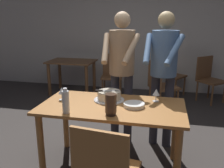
{
  "coord_description": "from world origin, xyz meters",
  "views": [
    {
      "loc": [
        0.52,
        -2.34,
        1.64
      ],
      "look_at": [
        -0.07,
        0.29,
        0.9
      ],
      "focal_mm": 38.54,
      "sensor_mm": 36.0,
      "label": 1
    }
  ],
  "objects": [
    {
      "name": "background_chair_0",
      "position": [
        0.47,
        1.93,
        0.49
      ],
      "size": [
        0.61,
        0.61,
        0.9
      ],
      "color": "brown",
      "rests_on": "ground_plane"
    },
    {
      "name": "background_table",
      "position": [
        -1.48,
        2.55,
        0.58
      ],
      "size": [
        1.0,
        0.7,
        0.74
      ],
      "color": "brown",
      "rests_on": "ground_plane"
    },
    {
      "name": "cake_on_platter",
      "position": [
        -0.07,
        0.14,
        0.8
      ],
      "size": [
        0.34,
        0.34,
        0.11
      ],
      "color": "silver",
      "rests_on": "main_dining_table"
    },
    {
      "name": "background_chair_2",
      "position": [
        -0.57,
        2.6,
        0.49
      ],
      "size": [
        0.49,
        0.49,
        0.9
      ],
      "color": "brown",
      "rests_on": "ground_plane"
    },
    {
      "name": "water_bottle",
      "position": [
        -0.39,
        -0.31,
        0.86
      ],
      "size": [
        0.07,
        0.07,
        0.25
      ],
      "color": "silver",
      "rests_on": "main_dining_table"
    },
    {
      "name": "background_chair_3",
      "position": [
        1.4,
        2.66,
        0.49
      ],
      "size": [
        0.62,
        0.62,
        0.9
      ],
      "color": "brown",
      "rests_on": "ground_plane"
    },
    {
      "name": "person_standing_beside",
      "position": [
        0.51,
        0.64,
        1.08
      ],
      "size": [
        0.46,
        0.58,
        1.72
      ],
      "color": "#2D2D38",
      "rests_on": "ground_plane"
    },
    {
      "name": "person_cutting_cake",
      "position": [
        -0.01,
        0.61,
        1.08
      ],
      "size": [
        0.47,
        0.56,
        1.72
      ],
      "color": "#2D2D38",
      "rests_on": "ground_plane"
    },
    {
      "name": "background_chair_1",
      "position": [
        0.65,
        2.94,
        0.49
      ],
      "size": [
        0.61,
        0.61,
        0.9
      ],
      "color": "brown",
      "rests_on": "ground_plane"
    },
    {
      "name": "wine_glass_far",
      "position": [
        -0.59,
        0.04,
        0.85
      ],
      "size": [
        0.08,
        0.08,
        0.14
      ],
      "color": "silver",
      "rests_on": "main_dining_table"
    },
    {
      "name": "main_dining_table",
      "position": [
        0.0,
        0.0,
        0.63
      ],
      "size": [
        1.52,
        0.79,
        0.75
      ],
      "color": "#9E6633",
      "rests_on": "ground_plane"
    },
    {
      "name": "plate_stack",
      "position": [
        0.23,
        0.0,
        0.77
      ],
      "size": [
        0.22,
        0.22,
        0.04
      ],
      "color": "white",
      "rests_on": "main_dining_table"
    },
    {
      "name": "back_wall",
      "position": [
        0.0,
        3.25,
        1.35
      ],
      "size": [
        10.0,
        0.12,
        2.7
      ],
      "primitive_type": "cube",
      "color": "beige",
      "rests_on": "ground_plane"
    },
    {
      "name": "hurricane_lamp",
      "position": [
        0.05,
        -0.27,
        0.86
      ],
      "size": [
        0.11,
        0.11,
        0.21
      ],
      "color": "black",
      "rests_on": "main_dining_table"
    },
    {
      "name": "cake_knife",
      "position": [
        -0.13,
        0.12,
        0.87
      ],
      "size": [
        0.26,
        0.11,
        0.02
      ],
      "color": "silver",
      "rests_on": "cake_on_platter"
    },
    {
      "name": "wine_glass_near",
      "position": [
        0.45,
        0.22,
        0.85
      ],
      "size": [
        0.08,
        0.08,
        0.14
      ],
      "color": "silver",
      "rests_on": "main_dining_table"
    },
    {
      "name": "ground_plane",
      "position": [
        0.0,
        0.0,
        0.0
      ],
      "size": [
        14.0,
        14.0,
        0.0
      ],
      "primitive_type": "plane",
      "color": "#383330"
    }
  ]
}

